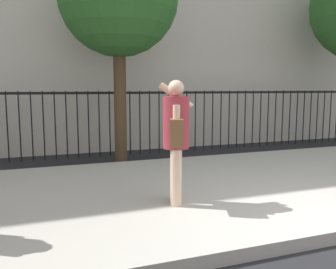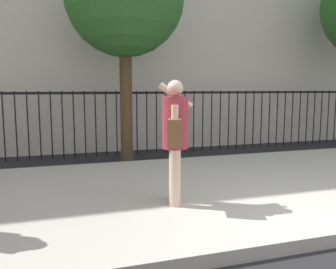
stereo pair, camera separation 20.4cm
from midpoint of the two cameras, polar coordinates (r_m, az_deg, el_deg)
The scene contains 3 objects.
sidewalk at distance 6.07m, azimuth 12.59°, elevation -7.99°, with size 28.00×4.40×0.15m, color #B2ADA3.
iron_fence at distance 9.26m, azimuth 1.08°, elevation 3.38°, with size 12.03×0.04×1.60m.
pedestrian_on_phone at distance 4.62m, azimuth 2.39°, elevation 0.19°, with size 0.52×0.71×1.62m.
Camera 2 is at (-2.90, -2.87, 1.66)m, focal length 38.43 mm.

